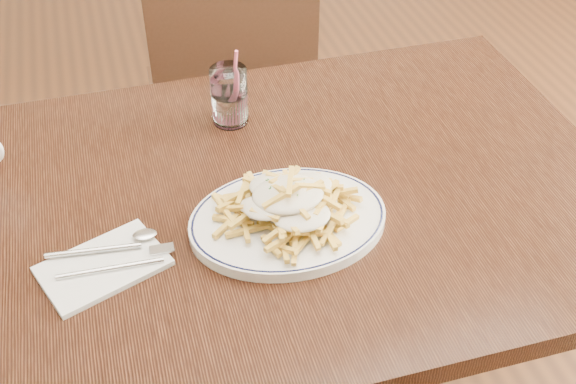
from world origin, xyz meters
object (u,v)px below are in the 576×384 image
object	(u,v)px
fries_plate	(288,220)
water_glass	(230,99)
loaded_fries	(288,200)
table	(272,227)
chair_far	(231,90)

from	to	relation	value
fries_plate	water_glass	size ratio (longest dim) A/B	2.39
fries_plate	water_glass	bearing A→B (deg)	94.36
fries_plate	loaded_fries	distance (m)	0.04
table	water_glass	world-z (taller)	water_glass
table	water_glass	size ratio (longest dim) A/B	7.96
chair_far	loaded_fries	xyz separation A→B (m)	(-0.07, -0.81, 0.30)
fries_plate	chair_far	bearing A→B (deg)	84.87
loaded_fries	water_glass	size ratio (longest dim) A/B	1.39
chair_far	loaded_fries	distance (m)	0.87
water_glass	loaded_fries	bearing A→B (deg)	-85.64
chair_far	table	bearing A→B (deg)	-96.07
chair_far	water_glass	distance (m)	0.59
table	chair_far	world-z (taller)	chair_far
table	water_glass	bearing A→B (deg)	94.90
fries_plate	water_glass	distance (m)	0.32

